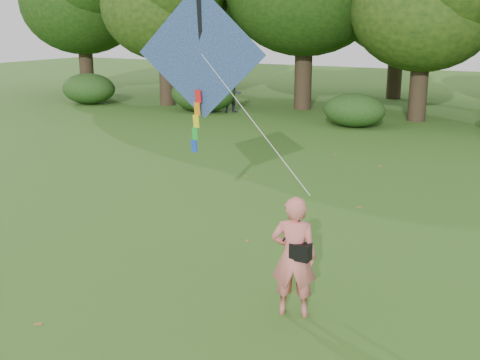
% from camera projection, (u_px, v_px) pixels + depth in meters
% --- Properties ---
extents(ground, '(100.00, 100.00, 0.00)m').
position_uv_depth(ground, '(256.00, 312.00, 9.39)').
color(ground, '#265114').
rests_on(ground, ground).
extents(man_kite_flyer, '(0.80, 0.64, 1.90)m').
position_uv_depth(man_kite_flyer, '(294.00, 257.00, 9.10)').
color(man_kite_flyer, '#E7706D').
rests_on(man_kite_flyer, ground).
extents(bystander_left, '(1.08, 1.10, 1.79)m').
position_uv_depth(bystander_left, '(233.00, 95.00, 29.47)').
color(bystander_left, '#2B2B39').
rests_on(bystander_left, ground).
extents(crossbody_bag, '(0.43, 0.20, 0.73)m').
position_uv_depth(crossbody_bag, '(300.00, 251.00, 8.99)').
color(crossbody_bag, black).
rests_on(crossbody_bag, ground).
extents(flying_kite, '(4.68, 2.78, 3.34)m').
position_uv_depth(flying_kite, '(201.00, 56.00, 11.88)').
color(flying_kite, '#24339C').
rests_on(flying_kite, ground).
extents(shrub_band, '(39.15, 3.22, 1.88)m').
position_uv_depth(shrub_band, '(436.00, 111.00, 24.46)').
color(shrub_band, '#264919').
rests_on(shrub_band, ground).
extents(fallen_leaves, '(9.02, 15.21, 0.01)m').
position_uv_depth(fallen_leaves, '(301.00, 250.00, 11.91)').
color(fallen_leaves, olive).
rests_on(fallen_leaves, ground).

